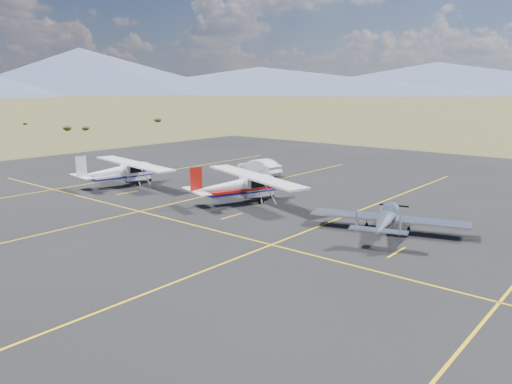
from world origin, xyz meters
TOP-DOWN VIEW (x-y plane):
  - ground at (0.00, 0.00)m, footprint 1600.00×1600.00m
  - apron at (0.00, 7.00)m, footprint 72.00×72.00m
  - aircraft_low_wing at (-0.31, -1.65)m, footprint 6.44×8.73m
  - aircraft_cessna at (0.19, 9.59)m, footprint 7.65×10.96m
  - aircraft_plain at (-1.50, 21.19)m, footprint 6.60×10.89m
  - sedan at (9.57, 15.66)m, footprint 2.16×4.71m

SIDE VIEW (x-z plane):
  - ground at x=0.00m, z-range 0.00..0.00m
  - apron at x=0.00m, z-range -0.01..0.01m
  - sedan at x=9.57m, z-range 0.01..1.51m
  - aircraft_low_wing at x=-0.31m, z-range -0.04..1.87m
  - aircraft_plain at x=-1.50m, z-range -0.15..2.59m
  - aircraft_cessna at x=0.19m, z-range -0.16..2.65m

